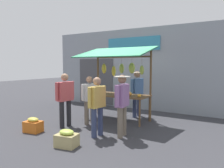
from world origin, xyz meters
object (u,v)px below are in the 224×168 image
at_px(shopper_with_ponytail, 89,97).
at_px(produce_crate_near, 33,125).
at_px(shopper_in_grey_tee, 65,96).
at_px(shopper_in_striped_shirt, 122,101).
at_px(market_stall, 118,75).
at_px(shopper_with_shopping_bag, 97,103).
at_px(produce_crate_side, 67,139).
at_px(vendor_with_sunhat, 137,90).

bearing_deg(shopper_with_ponytail, produce_crate_near, 163.80).
distance_m(shopper_in_grey_tee, shopper_in_striped_shirt, 1.89).
xyz_separation_m(shopper_in_grey_tee, produce_crate_near, (0.41, 0.85, -0.74)).
height_order(market_stall, shopper_in_striped_shirt, market_stall).
distance_m(shopper_with_shopping_bag, produce_crate_side, 1.22).
bearing_deg(shopper_in_striped_shirt, shopper_in_grey_tee, 86.20).
relative_size(shopper_in_grey_tee, shopper_in_striped_shirt, 1.00).
xyz_separation_m(shopper_in_grey_tee, produce_crate_side, (-1.16, 1.18, -0.75)).
distance_m(shopper_in_striped_shirt, produce_crate_near, 2.61).
relative_size(shopper_with_ponytail, produce_crate_side, 2.81).
bearing_deg(shopper_with_shopping_bag, produce_crate_near, 114.69).
relative_size(market_stall, shopper_with_shopping_bag, 1.60).
xyz_separation_m(market_stall, vendor_with_sunhat, (-0.39, -0.71, -0.58)).
xyz_separation_m(vendor_with_sunhat, produce_crate_near, (1.67, 3.19, -0.78)).
distance_m(market_stall, shopper_with_ponytail, 1.26).
relative_size(vendor_with_sunhat, shopper_with_shopping_bag, 1.05).
height_order(market_stall, shopper_in_grey_tee, market_stall).
xyz_separation_m(market_stall, shopper_with_ponytail, (0.47, 0.95, -0.68)).
relative_size(vendor_with_sunhat, shopper_in_striped_shirt, 1.01).
relative_size(shopper_in_striped_shirt, produce_crate_side, 2.99).
xyz_separation_m(shopper_in_striped_shirt, produce_crate_side, (0.72, 1.31, -0.77)).
height_order(shopper_in_striped_shirt, produce_crate_near, shopper_in_striped_shirt).
height_order(shopper_in_grey_tee, produce_crate_near, shopper_in_grey_tee).
xyz_separation_m(shopper_with_ponytail, produce_crate_side, (-0.77, 1.86, -0.68)).
bearing_deg(produce_crate_near, produce_crate_side, 168.19).
bearing_deg(vendor_with_sunhat, shopper_with_shopping_bag, 12.10).
distance_m(shopper_in_striped_shirt, shopper_with_ponytail, 1.60).
bearing_deg(vendor_with_sunhat, shopper_in_striped_shirt, 26.45).
relative_size(shopper_in_striped_shirt, produce_crate_near, 3.09).
bearing_deg(market_stall, produce_crate_side, 96.05).
relative_size(shopper_in_grey_tee, shopper_with_shopping_bag, 1.04).
distance_m(market_stall, shopper_with_shopping_bag, 2.00).
relative_size(market_stall, shopper_with_ponytail, 1.65).
bearing_deg(shopper_with_shopping_bag, shopper_in_striped_shirt, -55.24).
xyz_separation_m(shopper_with_ponytail, shopper_with_shopping_bag, (-0.93, 0.89, 0.03)).
relative_size(shopper_in_striped_shirt, shopper_with_shopping_bag, 1.04).
relative_size(produce_crate_near, produce_crate_side, 0.97).
distance_m(vendor_with_sunhat, produce_crate_near, 3.68).
distance_m(shopper_in_grey_tee, shopper_with_ponytail, 0.79).
relative_size(shopper_with_ponytail, produce_crate_near, 2.89).
relative_size(market_stall, shopper_in_grey_tee, 1.54).
bearing_deg(shopper_in_grey_tee, shopper_with_ponytail, -23.07).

